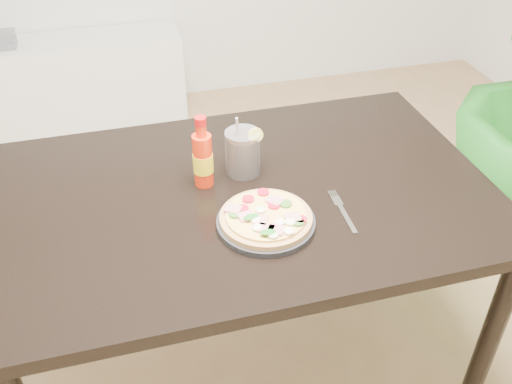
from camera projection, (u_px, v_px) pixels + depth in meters
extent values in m
plane|color=#9E7A51|center=(308.00, 370.00, 2.02)|extent=(4.50, 4.50, 0.00)
cube|color=black|center=(245.00, 196.00, 1.62)|extent=(1.40, 0.90, 0.04)
cylinder|color=black|center=(489.00, 340.00, 1.68)|extent=(0.06, 0.06, 0.71)
cylinder|color=black|center=(43.00, 246.00, 2.01)|extent=(0.06, 0.06, 0.71)
cylinder|color=black|center=(376.00, 189.00, 2.28)|extent=(0.06, 0.06, 0.71)
cylinder|color=black|center=(266.00, 223.00, 1.48)|extent=(0.26, 0.26, 0.02)
cylinder|color=tan|center=(266.00, 218.00, 1.47)|extent=(0.24, 0.24, 0.01)
cylinder|color=#F1CC69|center=(266.00, 215.00, 1.47)|extent=(0.21, 0.21, 0.01)
cube|color=#D28386|center=(233.00, 209.00, 1.48)|extent=(0.05, 0.05, 0.01)
cube|color=#D28386|center=(246.00, 216.00, 1.45)|extent=(0.04, 0.04, 0.01)
cube|color=#D28386|center=(276.00, 230.00, 1.41)|extent=(0.05, 0.05, 0.01)
cube|color=#D28386|center=(293.00, 218.00, 1.45)|extent=(0.04, 0.04, 0.01)
cube|color=#D28386|center=(266.00, 229.00, 1.41)|extent=(0.05, 0.05, 0.01)
cube|color=#D28386|center=(275.00, 201.00, 1.51)|extent=(0.05, 0.05, 0.01)
cube|color=#D28386|center=(260.00, 220.00, 1.44)|extent=(0.05, 0.05, 0.01)
cylinder|color=red|center=(248.00, 199.00, 1.51)|extent=(0.03, 0.03, 0.01)
cylinder|color=red|center=(243.00, 209.00, 1.48)|extent=(0.03, 0.03, 0.01)
cylinder|color=red|center=(274.00, 205.00, 1.49)|extent=(0.03, 0.03, 0.01)
cylinder|color=red|center=(263.00, 192.00, 1.54)|extent=(0.03, 0.03, 0.01)
cylinder|color=red|center=(300.00, 219.00, 1.44)|extent=(0.03, 0.03, 0.01)
cylinder|color=#3A7025|center=(294.00, 218.00, 1.45)|extent=(0.03, 0.03, 0.01)
cylinder|color=#3A7025|center=(298.00, 222.00, 1.44)|extent=(0.03, 0.03, 0.01)
cylinder|color=#3A7025|center=(285.00, 204.00, 1.50)|extent=(0.03, 0.03, 0.01)
cylinder|color=#3A7025|center=(235.00, 214.00, 1.46)|extent=(0.03, 0.03, 0.01)
ellipsoid|color=white|center=(279.00, 222.00, 1.43)|extent=(0.03, 0.03, 0.01)
ellipsoid|color=white|center=(273.00, 235.00, 1.39)|extent=(0.03, 0.03, 0.01)
ellipsoid|color=white|center=(256.00, 220.00, 1.44)|extent=(0.03, 0.03, 0.01)
ellipsoid|color=white|center=(260.00, 210.00, 1.47)|extent=(0.03, 0.03, 0.01)
ellipsoid|color=white|center=(257.00, 228.00, 1.42)|extent=(0.03, 0.03, 0.01)
ellipsoid|color=white|center=(290.00, 222.00, 1.43)|extent=(0.03, 0.03, 0.01)
ellipsoid|color=white|center=(289.00, 231.00, 1.41)|extent=(0.03, 0.03, 0.01)
ellipsoid|color=#1B731B|center=(268.00, 232.00, 1.39)|extent=(0.04, 0.03, 0.00)
ellipsoid|color=#1B731B|center=(251.00, 217.00, 1.44)|extent=(0.04, 0.03, 0.00)
cylinder|color=red|center=(203.00, 160.00, 1.59)|extent=(0.06, 0.06, 0.16)
cylinder|color=yellow|center=(203.00, 163.00, 1.60)|extent=(0.06, 0.06, 0.06)
cylinder|color=red|center=(201.00, 130.00, 1.53)|extent=(0.03, 0.03, 0.03)
cylinder|color=red|center=(200.00, 121.00, 1.52)|extent=(0.03, 0.03, 0.02)
cylinder|color=black|center=(243.00, 155.00, 1.65)|extent=(0.09, 0.09, 0.12)
cylinder|color=silver|center=(243.00, 152.00, 1.65)|extent=(0.10, 0.10, 0.13)
cylinder|color=#F2E059|center=(256.00, 135.00, 1.60)|extent=(0.04, 0.01, 0.04)
cylinder|color=#B2B2B7|center=(238.00, 140.00, 1.63)|extent=(0.03, 0.06, 0.17)
cube|color=silver|center=(347.00, 219.00, 1.50)|extent=(0.02, 0.12, 0.00)
cube|color=silver|center=(337.00, 201.00, 1.57)|extent=(0.03, 0.04, 0.00)
cube|color=silver|center=(330.00, 195.00, 1.59)|extent=(0.00, 0.03, 0.00)
cube|color=silver|center=(332.00, 194.00, 1.59)|extent=(0.00, 0.03, 0.00)
cube|color=silver|center=(334.00, 194.00, 1.59)|extent=(0.00, 0.03, 0.00)
cube|color=silver|center=(336.00, 194.00, 1.59)|extent=(0.00, 0.03, 0.00)
cube|color=white|center=(61.00, 83.00, 3.30)|extent=(1.40, 0.34, 0.50)
cube|color=slate|center=(3.00, 47.00, 3.08)|extent=(0.14, 0.12, 0.01)
cube|color=slate|center=(3.00, 45.00, 3.08)|extent=(0.14, 0.12, 0.01)
cube|color=slate|center=(2.00, 43.00, 3.07)|extent=(0.14, 0.12, 0.01)
cube|color=slate|center=(2.00, 41.00, 3.06)|extent=(0.14, 0.12, 0.01)
cube|color=slate|center=(1.00, 39.00, 3.06)|extent=(0.14, 0.12, 0.01)
cube|color=slate|center=(1.00, 37.00, 3.05)|extent=(0.14, 0.12, 0.01)
cube|color=slate|center=(0.00, 35.00, 3.04)|extent=(0.14, 0.12, 0.01)
cube|color=slate|center=(0.00, 33.00, 3.04)|extent=(0.14, 0.12, 0.01)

